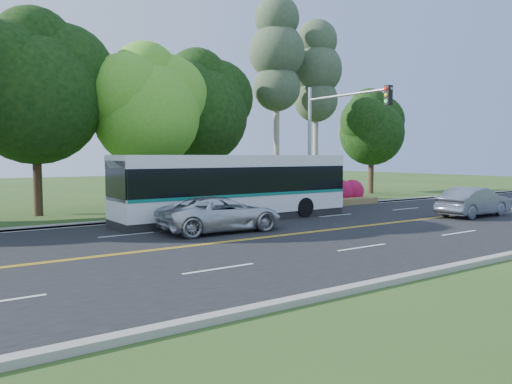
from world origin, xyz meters
TOP-DOWN VIEW (x-y plane):
  - ground at (0.00, 0.00)m, footprint 120.00×120.00m
  - road at (0.00, 0.00)m, footprint 60.00×14.00m
  - curb_north at (0.00, 7.15)m, footprint 60.00×0.30m
  - curb_south at (0.00, -7.15)m, footprint 60.00×0.30m
  - grass_verge at (0.00, 9.00)m, footprint 60.00×4.00m
  - lane_markings at (-0.09, 0.00)m, footprint 57.60×13.82m
  - tree_row at (-5.15, 12.13)m, footprint 44.70×9.10m
  - bougainvillea_hedge at (7.18, 8.15)m, footprint 9.50×2.25m
  - traffic_signal at (6.49, 5.40)m, footprint 0.42×6.10m
  - transit_bus at (-0.10, 4.97)m, footprint 11.78×2.73m
  - sedan at (10.36, -0.76)m, footprint 4.47×1.65m
  - suv at (-2.56, 2.21)m, footprint 5.16×2.54m

SIDE VIEW (x-z plane):
  - ground at x=0.00m, z-range 0.00..0.00m
  - road at x=0.00m, z-range 0.00..0.02m
  - lane_markings at x=-0.09m, z-range 0.02..0.02m
  - grass_verge at x=0.00m, z-range 0.00..0.10m
  - curb_north at x=0.00m, z-range 0.00..0.15m
  - curb_south at x=0.00m, z-range 0.00..0.15m
  - bougainvillea_hedge at x=7.18m, z-range -0.03..1.47m
  - suv at x=-2.56m, z-range 0.02..1.43m
  - sedan at x=10.36m, z-range 0.02..1.48m
  - transit_bus at x=-0.10m, z-range 0.01..3.08m
  - traffic_signal at x=6.49m, z-range 1.17..8.17m
  - tree_row at x=-5.15m, z-range -0.19..13.65m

